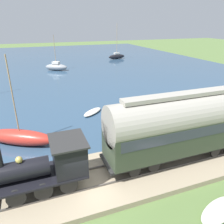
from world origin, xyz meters
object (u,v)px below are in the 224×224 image
at_px(passenger_coach, 182,124).
at_px(beached_dinghy, 219,210).
at_px(steam_locomotive, 50,163).
at_px(sailboat_black, 117,56).
at_px(rowboat_mid_harbor, 93,112).
at_px(rowboat_far_out, 162,118).
at_px(sailboat_red, 20,137).
at_px(sailboat_gray, 56,67).

distance_m(passenger_coach, beached_dinghy, 5.34).
xyz_separation_m(steam_locomotive, beached_dinghy, (-4.51, -7.80, -1.82)).
bearing_deg(sailboat_black, rowboat_mid_harbor, 143.15).
height_order(steam_locomotive, passenger_coach, passenger_coach).
bearing_deg(rowboat_far_out, rowboat_mid_harbor, -3.23).
height_order(steam_locomotive, rowboat_mid_harbor, steam_locomotive).
bearing_deg(rowboat_mid_harbor, passenger_coach, 156.90).
xyz_separation_m(passenger_coach, rowboat_mid_harbor, (10.59, 3.19, -2.83)).
relative_size(steam_locomotive, rowboat_far_out, 2.15).
relative_size(passenger_coach, rowboat_mid_harbor, 3.83).
height_order(steam_locomotive, rowboat_far_out, steam_locomotive).
bearing_deg(sailboat_black, rowboat_far_out, 153.73).
distance_m(sailboat_red, rowboat_mid_harbor, 8.25).
relative_size(sailboat_red, rowboat_far_out, 2.81).
distance_m(steam_locomotive, rowboat_far_out, 13.05).
height_order(sailboat_red, rowboat_mid_harbor, sailboat_red).
distance_m(passenger_coach, sailboat_gray, 35.09).
relative_size(steam_locomotive, rowboat_mid_harbor, 1.94).
relative_size(steam_locomotive, sailboat_black, 0.62).
xyz_separation_m(passenger_coach, sailboat_black, (44.09, -12.80, -2.30)).
distance_m(steam_locomotive, beached_dinghy, 9.19).
distance_m(rowboat_far_out, rowboat_mid_harbor, 7.27).
distance_m(passenger_coach, rowboat_far_out, 7.47).
height_order(steam_locomotive, sailboat_black, sailboat_black).
xyz_separation_m(steam_locomotive, sailboat_black, (44.09, -21.30, -1.33)).
distance_m(sailboat_gray, rowboat_far_out, 29.19).
xyz_separation_m(passenger_coach, sailboat_red, (6.45, 10.31, -2.36)).
distance_m(rowboat_mid_harbor, beached_dinghy, 15.30).
xyz_separation_m(sailboat_red, rowboat_mid_harbor, (4.13, -7.12, -0.47)).
relative_size(sailboat_black, sailboat_gray, 1.29).
distance_m(sailboat_red, rowboat_far_out, 13.06).
bearing_deg(passenger_coach, sailboat_red, 57.97).
xyz_separation_m(steam_locomotive, rowboat_mid_harbor, (10.59, -5.31, -1.86)).
xyz_separation_m(sailboat_black, beached_dinghy, (-48.59, 13.50, -0.48)).
height_order(sailboat_black, sailboat_gray, sailboat_black).
height_order(sailboat_gray, rowboat_far_out, sailboat_gray).
xyz_separation_m(passenger_coach, beached_dinghy, (-4.51, 0.71, -2.78)).
bearing_deg(beached_dinghy, rowboat_far_out, -17.56).
relative_size(rowboat_mid_harbor, beached_dinghy, 0.93).
bearing_deg(beached_dinghy, passenger_coach, -8.91).
bearing_deg(sailboat_black, passenger_coach, 152.48).
xyz_separation_m(sailboat_black, sailboat_gray, (-9.29, 16.75, 0.02)).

